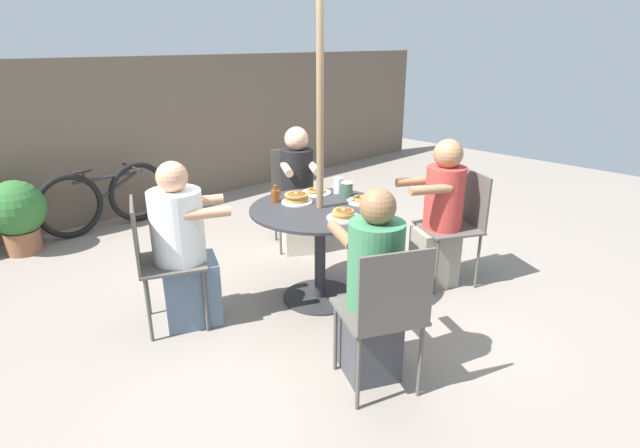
{
  "coord_description": "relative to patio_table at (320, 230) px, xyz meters",
  "views": [
    {
      "loc": [
        -2.44,
        -2.5,
        1.91
      ],
      "look_at": [
        0.0,
        0.0,
        0.62
      ],
      "focal_mm": 28.0,
      "sensor_mm": 36.0,
      "label": 1
    }
  ],
  "objects": [
    {
      "name": "ground_plane",
      "position": [
        0.0,
        0.0,
        -0.57
      ],
      "size": [
        12.0,
        12.0,
        0.0
      ],
      "primitive_type": "plane",
      "color": "gray"
    },
    {
      "name": "back_fence",
      "position": [
        0.0,
        3.0,
        0.31
      ],
      "size": [
        10.0,
        0.06,
        1.75
      ],
      "primitive_type": "cube",
      "color": "brown",
      "rests_on": "ground"
    },
    {
      "name": "patio_table",
      "position": [
        0.0,
        0.0,
        0.0
      ],
      "size": [
        1.04,
        1.04,
        0.75
      ],
      "color": "#28282B",
      "rests_on": "ground"
    },
    {
      "name": "umbrella_pole",
      "position": [
        0.0,
        0.0,
        0.66
      ],
      "size": [
        0.05,
        0.05,
        2.46
      ],
      "primitive_type": "cylinder",
      "color": "#846B4C",
      "rests_on": "ground"
    },
    {
      "name": "patio_chair_north",
      "position": [
        -0.53,
        -1.05,
        -0.03
      ],
      "size": [
        0.59,
        0.59,
        0.92
      ],
      "rotation": [
        0.0,
        0.0,
        -0.47
      ],
      "color": "#514C47",
      "rests_on": "ground"
    },
    {
      "name": "diner_north",
      "position": [
        -0.45,
        -0.89,
        -0.02
      ],
      "size": [
        0.5,
        0.57,
        1.18
      ],
      "rotation": [
        0.0,
        0.0,
        -0.47
      ],
      "color": "#3D3D42",
      "rests_on": "ground"
    },
    {
      "name": "patio_chair_east",
      "position": [
        1.03,
        -0.56,
        -0.03
      ],
      "size": [
        0.59,
        0.59,
        0.92
      ],
      "rotation": [
        0.0,
        0.0,
        1.08
      ],
      "color": "#514C47",
      "rests_on": "ground"
    },
    {
      "name": "diner_east",
      "position": [
        0.88,
        -0.47,
        0.0
      ],
      "size": [
        0.57,
        0.5,
        1.2
      ],
      "rotation": [
        0.0,
        0.0,
        1.08
      ],
      "color": "gray",
      "rests_on": "ground"
    },
    {
      "name": "patio_chair_south",
      "position": [
        0.63,
        0.99,
        -0.03
      ],
      "size": [
        0.6,
        0.6,
        0.92
      ],
      "rotation": [
        0.0,
        0.0,
        -3.7
      ],
      "color": "#514C47",
      "rests_on": "ground"
    },
    {
      "name": "diner_south",
      "position": [
        0.53,
        0.85,
        -0.01
      ],
      "size": [
        0.5,
        0.55,
        1.18
      ],
      "rotation": [
        0.0,
        0.0,
        -3.7
      ],
      "color": "beige",
      "rests_on": "ground"
    },
    {
      "name": "patio_chair_west",
      "position": [
        -1.07,
        0.48,
        -0.03
      ],
      "size": [
        0.58,
        0.58,
        0.92
      ],
      "rotation": [
        0.0,
        0.0,
        -2.0
      ],
      "color": "#514C47",
      "rests_on": "ground"
    },
    {
      "name": "diner_west",
      "position": [
        -0.91,
        0.41,
        -0.03
      ],
      "size": [
        0.58,
        0.51,
        1.18
      ],
      "rotation": [
        0.0,
        0.0,
        -2.0
      ],
      "color": "slate",
      "rests_on": "ground"
    },
    {
      "name": "pancake_plate_a",
      "position": [
        -0.04,
        0.21,
        0.21
      ],
      "size": [
        0.24,
        0.24,
        0.08
      ],
      "color": "white",
      "rests_on": "patio_table"
    },
    {
      "name": "pancake_plate_b",
      "position": [
        -0.05,
        -0.29,
        0.21
      ],
      "size": [
        0.24,
        0.24,
        0.07
      ],
      "color": "white",
      "rests_on": "patio_table"
    },
    {
      "name": "pancake_plate_c",
      "position": [
        0.32,
        -0.13,
        0.2
      ],
      "size": [
        0.24,
        0.24,
        0.05
      ],
      "color": "white",
      "rests_on": "patio_table"
    },
    {
      "name": "pancake_plate_d",
      "position": [
        0.23,
        0.28,
        0.2
      ],
      "size": [
        0.24,
        0.24,
        0.05
      ],
      "color": "white",
      "rests_on": "patio_table"
    },
    {
      "name": "syrup_bottle",
      "position": [
        -0.14,
        0.34,
        0.23
      ],
      "size": [
        0.09,
        0.07,
        0.13
      ],
      "color": "brown",
      "rests_on": "patio_table"
    },
    {
      "name": "coffee_cup",
      "position": [
        0.35,
        0.05,
        0.24
      ],
      "size": [
        0.09,
        0.09,
        0.12
      ],
      "color": "#33513D",
      "rests_on": "patio_table"
    },
    {
      "name": "drinking_glass_a",
      "position": [
        0.37,
        0.17,
        0.24
      ],
      "size": [
        0.08,
        0.08,
        0.13
      ],
      "primitive_type": "cylinder",
      "color": "silver",
      "rests_on": "patio_table"
    },
    {
      "name": "bicycle",
      "position": [
        -0.55,
        2.69,
        -0.22
      ],
      "size": [
        1.39,
        0.44,
        0.69
      ],
      "rotation": [
        0.0,
        0.0,
        0.0
      ],
      "color": "black",
      "rests_on": "ground"
    },
    {
      "name": "potted_shrub",
      "position": [
        -1.4,
        2.62,
        -0.17
      ],
      "size": [
        0.52,
        0.52,
        0.7
      ],
      "color": "brown",
      "rests_on": "ground"
    }
  ]
}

